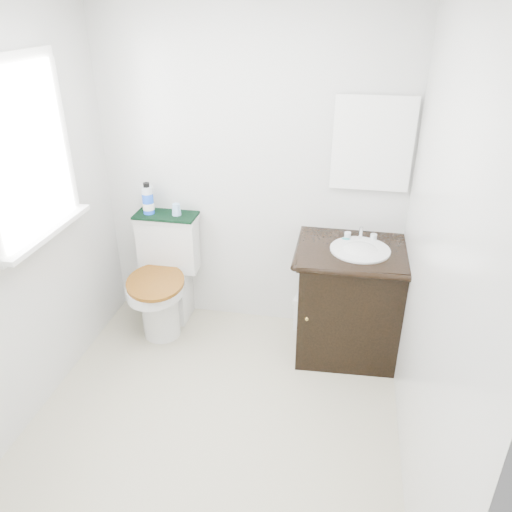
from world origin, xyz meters
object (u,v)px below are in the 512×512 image
(toilet, at_px, (165,282))
(cup, at_px, (176,209))
(mouthwash_bottle, at_px, (148,200))
(vanity, at_px, (351,298))
(trash_bin, at_px, (306,313))

(toilet, xyz_separation_m, cup, (0.08, 0.13, 0.55))
(mouthwash_bottle, bearing_deg, toilet, -43.78)
(toilet, relative_size, cup, 10.06)
(toilet, bearing_deg, mouthwash_bottle, 136.22)
(vanity, xyz_separation_m, mouthwash_bottle, (-1.51, 0.18, 0.55))
(vanity, bearing_deg, mouthwash_bottle, 173.15)
(toilet, distance_m, trash_bin, 1.11)
(toilet, xyz_separation_m, mouthwash_bottle, (-0.13, 0.12, 0.61))
(vanity, distance_m, trash_bin, 0.48)
(vanity, relative_size, cup, 10.73)
(vanity, height_order, trash_bin, vanity)
(vanity, bearing_deg, toilet, 177.48)
(cup, bearing_deg, vanity, -8.29)
(mouthwash_bottle, height_order, cup, mouthwash_bottle)
(trash_bin, height_order, mouthwash_bottle, mouthwash_bottle)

